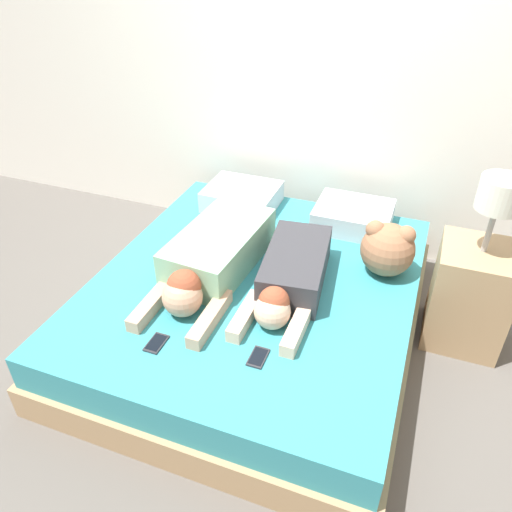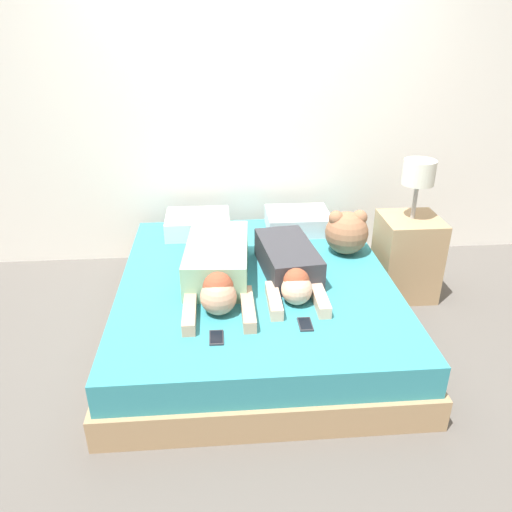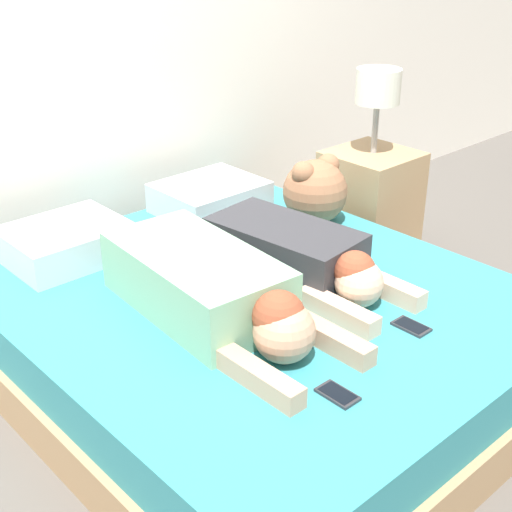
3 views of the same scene
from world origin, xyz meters
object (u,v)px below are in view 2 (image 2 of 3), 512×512
(nightstand, at_px, (407,251))
(cell_phone_right, at_px, (305,324))
(pillow_head_left, at_px, (198,224))
(cell_phone_left, at_px, (216,338))
(bed, at_px, (256,303))
(plush_toy, at_px, (347,232))
(person_left, at_px, (218,266))
(person_right, at_px, (290,266))
(pillow_head_right, at_px, (298,221))

(nightstand, bearing_deg, cell_phone_right, -134.37)
(pillow_head_left, height_order, cell_phone_left, pillow_head_left)
(bed, xyz_separation_m, plush_toy, (0.65, 0.31, 0.35))
(pillow_head_left, relative_size, person_left, 0.45)
(plush_toy, relative_size, nightstand, 0.31)
(bed, bearing_deg, nightstand, 17.98)
(person_right, height_order, plush_toy, plush_toy)
(bed, relative_size, pillow_head_left, 4.23)
(plush_toy, bearing_deg, cell_phone_right, -116.28)
(bed, height_order, person_right, person_right)
(person_right, height_order, cell_phone_left, person_right)
(plush_toy, bearing_deg, pillow_head_left, 157.30)
(cell_phone_right, bearing_deg, cell_phone_left, -170.00)
(cell_phone_right, bearing_deg, person_right, 91.51)
(pillow_head_left, bearing_deg, cell_phone_right, -65.19)
(pillow_head_left, height_order, person_left, person_left)
(bed, height_order, pillow_head_right, pillow_head_right)
(bed, distance_m, person_right, 0.36)
(pillow_head_right, height_order, nightstand, nightstand)
(pillow_head_right, distance_m, cell_phone_right, 1.32)
(pillow_head_left, distance_m, nightstand, 1.56)
(person_right, distance_m, plush_toy, 0.57)
(pillow_head_right, distance_m, plush_toy, 0.52)
(pillow_head_left, relative_size, cell_phone_right, 3.73)
(pillow_head_right, bearing_deg, plush_toy, -58.10)
(bed, height_order, pillow_head_left, pillow_head_left)
(person_left, relative_size, nightstand, 1.04)
(cell_phone_right, bearing_deg, pillow_head_right, 82.94)
(person_right, bearing_deg, pillow_head_right, 77.46)
(bed, relative_size, pillow_head_right, 4.23)
(person_right, bearing_deg, plush_toy, 38.65)
(pillow_head_left, xyz_separation_m, person_right, (0.59, -0.79, 0.02))
(cell_phone_right, relative_size, nightstand, 0.13)
(plush_toy, bearing_deg, person_left, -158.12)
(pillow_head_right, xyz_separation_m, cell_phone_left, (-0.64, -1.39, -0.07))
(person_left, xyz_separation_m, nightstand, (1.37, 0.41, -0.14))
(person_right, distance_m, cell_phone_right, 0.53)
(pillow_head_left, relative_size, pillow_head_right, 1.00)
(bed, distance_m, pillow_head_right, 0.88)
(pillow_head_left, xyz_separation_m, pillow_head_right, (0.77, 0.00, 0.00))
(person_right, bearing_deg, cell_phone_left, -127.69)
(cell_phone_left, height_order, cell_phone_right, same)
(bed, xyz_separation_m, cell_phone_left, (-0.26, -0.64, 0.20))
(pillow_head_right, distance_m, cell_phone_left, 1.53)
(bed, xyz_separation_m, person_right, (0.21, -0.04, 0.29))
(bed, relative_size, cell_phone_right, 15.76)
(person_right, xyz_separation_m, plush_toy, (0.45, 0.36, 0.06))
(cell_phone_left, bearing_deg, bed, 68.21)
(pillow_head_left, xyz_separation_m, nightstand, (1.51, -0.38, -0.10))
(pillow_head_right, relative_size, cell_phone_left, 3.73)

